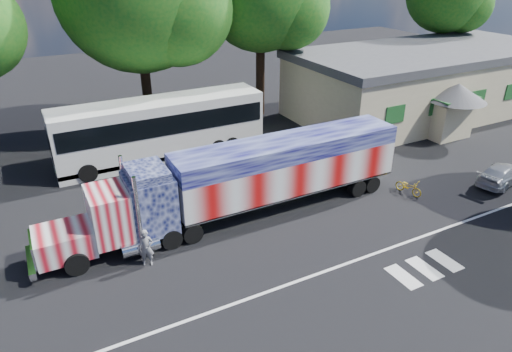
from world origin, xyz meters
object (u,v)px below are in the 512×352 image
coach_bus (161,129)px  bicycle (409,187)px  parked_car (501,174)px  semi_truck (248,178)px  woman (146,248)px

coach_bus → bicycle: bearing=-46.8°
coach_bus → parked_car: coach_bus is taller
semi_truck → woman: 6.08m
coach_bus → woman: coach_bus is taller
semi_truck → parked_car: bearing=-14.1°
coach_bus → parked_car: 20.62m
woman → bicycle: (14.57, -0.43, -0.43)m
coach_bus → bicycle: 15.42m
coach_bus → woman: bearing=-110.8°
semi_truck → woman: bearing=-163.1°
semi_truck → coach_bus: semi_truck is taller
semi_truck → bicycle: semi_truck is taller
coach_bus → woman: 11.56m
woman → bicycle: woman is taller
parked_car → woman: bearing=70.7°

